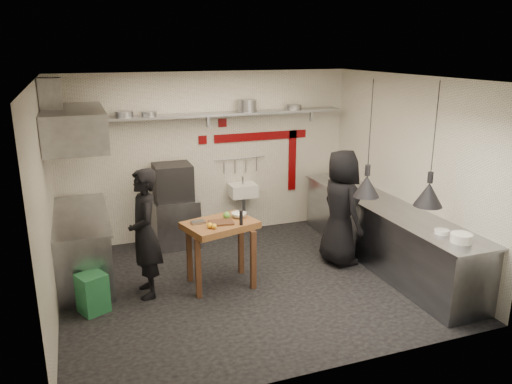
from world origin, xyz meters
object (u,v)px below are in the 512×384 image
object	(u,v)px
prep_table	(221,254)
oven_stand	(176,222)
chef_right	(341,208)
green_bin	(93,293)
combi_oven	(173,182)
chef_left	(145,234)

from	to	relation	value
prep_table	oven_stand	bearing A→B (deg)	84.26
prep_table	chef_right	distance (m)	1.95
oven_stand	green_bin	bearing A→B (deg)	-127.41
combi_oven	oven_stand	bearing A→B (deg)	28.25
green_bin	oven_stand	bearing A→B (deg)	52.08
green_bin	chef_left	xyz separation A→B (m)	(0.71, 0.23, 0.61)
chef_right	chef_left	bearing A→B (deg)	89.12
combi_oven	green_bin	distance (m)	2.42
combi_oven	chef_left	size ratio (longest dim) A/B	0.34
prep_table	chef_right	xyz separation A→B (m)	(1.91, 0.11, 0.41)
chef_left	chef_right	xyz separation A→B (m)	(2.90, 0.04, 0.02)
green_bin	combi_oven	bearing A→B (deg)	52.35
combi_oven	chef_right	xyz separation A→B (m)	(2.22, -1.53, -0.22)
chef_left	green_bin	bearing A→B (deg)	-72.35
oven_stand	prep_table	distance (m)	1.68
oven_stand	chef_right	xyz separation A→B (m)	(2.19, -1.54, 0.47)
green_bin	prep_table	xyz separation A→B (m)	(1.70, 0.16, 0.21)
combi_oven	chef_right	bearing A→B (deg)	-34.08
chef_left	chef_right	world-z (taller)	chef_right
oven_stand	green_bin	distance (m)	2.30
oven_stand	chef_right	distance (m)	2.72
combi_oven	green_bin	world-z (taller)	combi_oven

